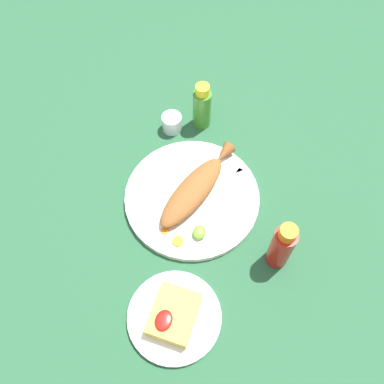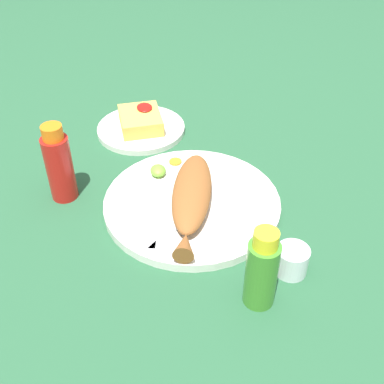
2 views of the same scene
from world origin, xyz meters
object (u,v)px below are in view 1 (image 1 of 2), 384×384
at_px(fried_fish, 195,188).
at_px(hot_sauce_bottle_green, 202,107).
at_px(main_plate, 192,197).
at_px(side_plate_fries, 174,317).
at_px(hot_sauce_bottle_red, 282,246).
at_px(fork_far, 227,191).
at_px(fork_near, 218,177).
at_px(salt_cup, 172,124).

xyz_separation_m(fried_fish, hot_sauce_bottle_green, (-0.24, -0.06, 0.03)).
bearing_deg(main_plate, fried_fish, 162.20).
relative_size(main_plate, hot_sauce_bottle_green, 2.33).
xyz_separation_m(main_plate, side_plate_fries, (0.31, 0.06, -0.00)).
bearing_deg(hot_sauce_bottle_red, fork_far, -129.12).
xyz_separation_m(main_plate, fork_near, (-0.08, 0.05, 0.01)).
distance_m(fork_far, salt_cup, 0.27).
bearing_deg(fried_fish, fork_near, 162.59).
bearing_deg(salt_cup, hot_sauce_bottle_red, 51.74).
bearing_deg(fork_near, hot_sauce_bottle_green, 78.87).
relative_size(fried_fish, fork_near, 2.03).
relative_size(fork_far, hot_sauce_bottle_green, 1.21).
xyz_separation_m(fried_fish, salt_cup, (-0.19, -0.13, -0.02)).
distance_m(fried_fish, fork_far, 0.09).
distance_m(main_plate, side_plate_fries, 0.31).
relative_size(fork_near, fork_far, 0.81).
distance_m(fried_fish, hot_sauce_bottle_green, 0.25).
distance_m(fork_near, hot_sauce_bottle_green, 0.21).
bearing_deg(hot_sauce_bottle_green, main_plate, 12.08).
height_order(fried_fish, fork_near, fried_fish).
bearing_deg(hot_sauce_bottle_red, fork_near, -130.26).
distance_m(fried_fish, fork_near, 0.08).
xyz_separation_m(hot_sauce_bottle_green, salt_cup, (0.05, -0.07, -0.05)).
bearing_deg(salt_cup, hot_sauce_bottle_green, 122.02).
xyz_separation_m(fork_near, salt_cup, (-0.13, -0.18, 0.00)).
bearing_deg(hot_sauce_bottle_red, fried_fish, -113.30).
height_order(hot_sauce_bottle_green, salt_cup, hot_sauce_bottle_green).
xyz_separation_m(fried_fish, hot_sauce_bottle_red, (0.11, 0.24, 0.04)).
bearing_deg(side_plate_fries, hot_sauce_bottle_green, -168.56).
bearing_deg(fork_near, main_plate, -164.22).
bearing_deg(side_plate_fries, hot_sauce_bottle_red, 138.58).
relative_size(main_plate, fried_fish, 1.17).
bearing_deg(fork_far, hot_sauce_bottle_green, 47.01).
bearing_deg(main_plate, hot_sauce_bottle_green, -167.92).
xyz_separation_m(main_plate, fork_far, (-0.04, 0.08, 0.01)).
distance_m(hot_sauce_bottle_red, side_plate_fries, 0.29).
distance_m(main_plate, salt_cup, 0.24).
bearing_deg(fork_far, salt_cup, 66.24).
distance_m(hot_sauce_bottle_green, side_plate_fries, 0.57).
distance_m(fork_far, hot_sauce_bottle_red, 0.22).
distance_m(main_plate, fried_fish, 0.03).
bearing_deg(hot_sauce_bottle_green, fork_near, 30.40).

